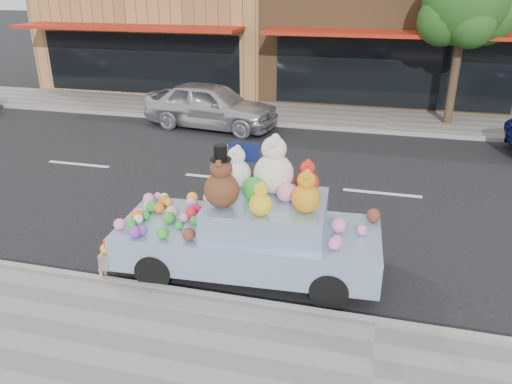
% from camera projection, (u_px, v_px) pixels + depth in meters
% --- Properties ---
extents(ground, '(120.00, 120.00, 0.00)m').
position_uv_depth(ground, '(382.00, 193.00, 11.67)').
color(ground, black).
rests_on(ground, ground).
extents(far_sidewalk, '(60.00, 3.00, 0.12)m').
position_uv_depth(far_sidewalk, '(386.00, 120.00, 17.43)').
color(far_sidewalk, gray).
rests_on(far_sidewalk, ground).
extents(near_kerb, '(60.00, 0.12, 0.13)m').
position_uv_depth(near_kerb, '(375.00, 323.00, 7.19)').
color(near_kerb, gray).
rests_on(near_kerb, ground).
extents(far_kerb, '(60.00, 0.12, 0.13)m').
position_uv_depth(far_kerb, '(386.00, 132.00, 16.09)').
color(far_kerb, gray).
rests_on(far_kerb, ground).
extents(storefront_left, '(10.00, 9.80, 7.30)m').
position_uv_depth(storefront_left, '(175.00, 1.00, 23.16)').
color(storefront_left, '#AA7947').
rests_on(storefront_left, ground).
extents(storefront_mid, '(10.00, 9.80, 7.30)m').
position_uv_depth(storefront_mid, '(397.00, 4.00, 20.88)').
color(storefront_mid, brown).
rests_on(storefront_mid, ground).
extents(street_tree, '(3.00, 2.70, 5.22)m').
position_uv_depth(street_tree, '(465.00, 11.00, 15.58)').
color(street_tree, '#38281C').
rests_on(street_tree, ground).
extents(car_silver, '(4.67, 2.40, 1.52)m').
position_uv_depth(car_silver, '(211.00, 105.00, 16.51)').
color(car_silver, '#BBBCC1').
rests_on(car_silver, ground).
extents(art_car, '(4.57, 1.99, 2.35)m').
position_uv_depth(art_car, '(250.00, 228.00, 8.28)').
color(art_car, black).
rests_on(art_car, ground).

